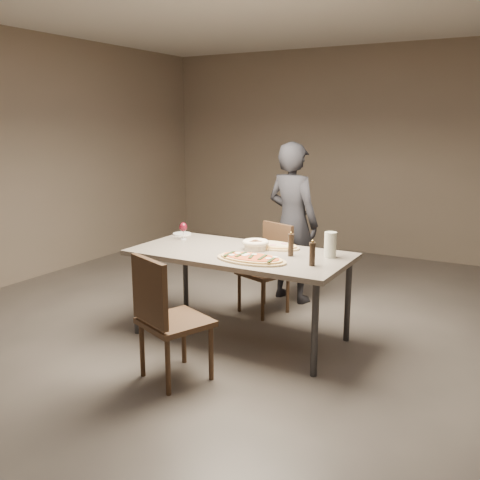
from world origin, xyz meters
The scene contains 14 objects.
room centered at (0.00, 0.00, 1.40)m, with size 7.00×7.00×7.00m.
dining_table centered at (0.00, 0.00, 0.69)m, with size 1.80×0.90×0.75m.
zucchini_pizza centered at (0.22, -0.21, 0.77)m, with size 0.58×0.32×0.05m.
ham_pizza centered at (0.16, 0.28, 0.77)m, with size 0.49×0.27×0.04m.
bread_basket centered at (0.07, 0.14, 0.80)m, with size 0.22×0.22×0.08m.
oil_dish centered at (0.12, 0.37, 0.76)m, with size 0.14×0.14×0.02m.
pepper_mill_left centered at (0.68, -0.12, 0.84)m, with size 0.05×0.05×0.20m.
pepper_mill_right centered at (0.42, 0.08, 0.84)m, with size 0.05×0.05×0.20m.
carafe centered at (0.71, 0.19, 0.85)m, with size 0.10×0.10×0.20m.
wine_glass centered at (-0.69, 0.16, 0.86)m, with size 0.07×0.07×0.16m.
side_plate centered at (-0.83, 0.34, 0.76)m, with size 0.17×0.17×0.01m.
chair_near centered at (-0.06, -0.96, 0.51)m, with size 0.56×0.56×0.92m.
chair_far centered at (-0.08, 0.72, 0.48)m, with size 0.52×0.52×0.85m.
diner centered at (-0.03, 1.14, 0.81)m, with size 0.59×0.39×1.62m, color black.
Camera 1 is at (2.11, -3.75, 1.80)m, focal length 40.00 mm.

